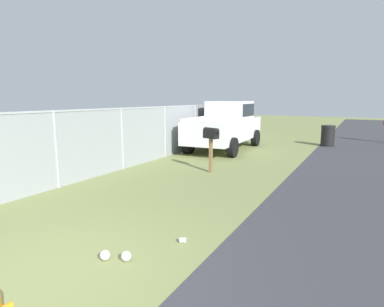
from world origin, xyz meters
The scene contains 8 objects.
ground_plane centered at (0.00, 0.00, 0.00)m, with size 80.00×80.00×0.00m, color olive.
mailbox centered at (6.29, 0.63, 1.08)m, with size 0.37×0.54×1.35m.
pickup_truck centered at (10.72, 1.97, 1.10)m, with size 5.09×2.29×2.09m.
trash_bin centered at (13.79, -1.90, 0.49)m, with size 0.64×0.64×0.97m.
fence_section centered at (9.03, 3.27, 1.03)m, with size 17.12×0.07×1.93m.
litter_cup_far_scatter centered at (1.74, -1.02, 0.04)m, with size 0.08×0.08×0.10m, color white.
litter_bag_midfield_b centered at (0.89, -0.61, 0.07)m, with size 0.14×0.14×0.14m, color silver.
litter_bag_midfield_a centered at (0.77, -0.34, 0.07)m, with size 0.14×0.14×0.14m, color silver.
Camera 1 is at (-2.25, -3.34, 2.20)m, focal length 29.74 mm.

